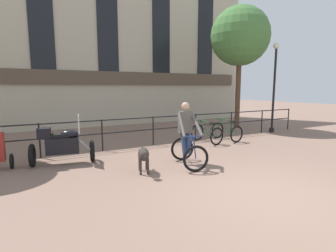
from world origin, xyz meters
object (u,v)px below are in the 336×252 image
(dog, at_px, (144,155))
(parked_bicycle_mid_left, at_px, (227,131))
(street_lamp, at_px, (274,83))
(cyclist_with_bike, at_px, (187,137))
(parked_bicycle_near_lamp, at_px, (207,134))
(parked_motorcycle, at_px, (62,144))

(dog, relative_size, parked_bicycle_mid_left, 0.80)
(dog, distance_m, street_lamp, 8.39)
(cyclist_with_bike, bearing_deg, parked_bicycle_near_lamp, 56.54)
(parked_bicycle_mid_left, bearing_deg, cyclist_with_bike, 28.48)
(cyclist_with_bike, distance_m, parked_motorcycle, 3.42)
(parked_motorcycle, relative_size, street_lamp, 0.42)
(parked_bicycle_near_lamp, xyz_separation_m, parked_bicycle_mid_left, (0.99, -0.00, 0.00))
(dog, xyz_separation_m, parked_bicycle_near_lamp, (3.53, 2.15, -0.10))
(cyclist_with_bike, relative_size, dog, 1.84)
(parked_bicycle_near_lamp, bearing_deg, street_lamp, 179.64)
(parked_motorcycle, bearing_deg, dog, -126.96)
(parked_bicycle_mid_left, relative_size, street_lamp, 0.28)
(parked_motorcycle, height_order, parked_bicycle_near_lamp, parked_motorcycle)
(street_lamp, bearing_deg, parked_bicycle_mid_left, -170.95)
(parked_motorcycle, xyz_separation_m, parked_bicycle_near_lamp, (5.19, 0.38, -0.20))
(parked_bicycle_mid_left, height_order, street_lamp, street_lamp)
(street_lamp, bearing_deg, dog, -161.04)
(parked_motorcycle, height_order, parked_bicycle_mid_left, parked_motorcycle)
(dog, bearing_deg, parked_bicycle_near_lamp, 49.51)
(parked_bicycle_mid_left, bearing_deg, dog, 21.43)
(parked_bicycle_near_lamp, xyz_separation_m, street_lamp, (4.21, 0.51, 1.96))
(cyclist_with_bike, relative_size, parked_motorcycle, 0.98)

